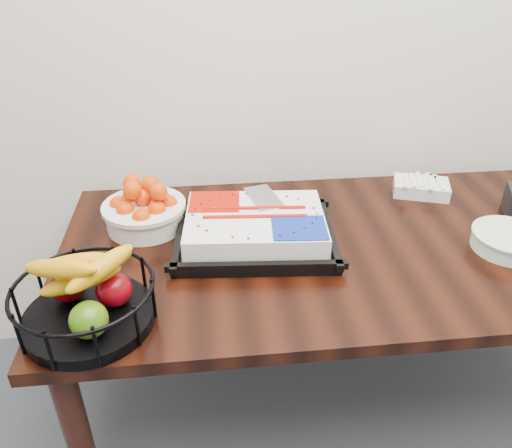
{
  "coord_description": "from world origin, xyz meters",
  "views": [
    {
      "loc": [
        -0.43,
        0.72,
        1.61
      ],
      "look_at": [
        -0.29,
        2.01,
        0.83
      ],
      "focal_mm": 35.0,
      "sensor_mm": 36.0,
      "label": 1
    }
  ],
  "objects": [
    {
      "name": "table",
      "position": [
        0.0,
        2.0,
        0.66
      ],
      "size": [
        1.8,
        0.9,
        0.75
      ],
      "color": "black",
      "rests_on": "ground"
    },
    {
      "name": "cake_tray",
      "position": [
        -0.29,
        2.04,
        0.8
      ],
      "size": [
        0.52,
        0.42,
        0.1
      ],
      "color": "black",
      "rests_on": "table"
    },
    {
      "name": "tangerine_bowl",
      "position": [
        -0.64,
        2.17,
        0.82
      ],
      "size": [
        0.27,
        0.27,
        0.17
      ],
      "color": "white",
      "rests_on": "table"
    },
    {
      "name": "fruit_basket",
      "position": [
        -0.74,
        1.71,
        0.83
      ],
      "size": [
        0.34,
        0.34,
        0.18
      ],
      "color": "black",
      "rests_on": "table"
    },
    {
      "name": "plate_stack",
      "position": [
        0.48,
        1.91,
        0.78
      ],
      "size": [
        0.22,
        0.22,
        0.05
      ],
      "color": "white",
      "rests_on": "table"
    },
    {
      "name": "fork_bag",
      "position": [
        0.35,
        2.29,
        0.78
      ],
      "size": [
        0.23,
        0.18,
        0.06
      ],
      "color": "silver",
      "rests_on": "table"
    }
  ]
}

